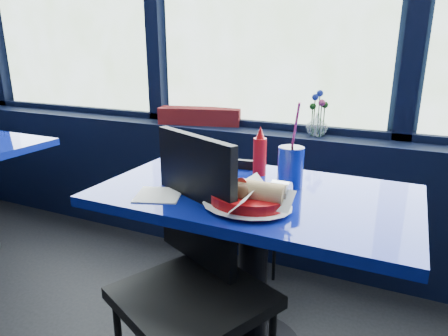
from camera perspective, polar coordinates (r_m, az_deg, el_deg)
window_sill at (r=2.53m, az=4.95°, el=-3.47°), size 5.00×0.26×0.80m
near_table at (r=1.62m, az=4.28°, el=-9.30°), size 1.20×0.70×0.75m
chair_near_front at (r=1.43m, az=-4.28°, el=-13.06°), size 0.59×0.59×0.99m
chair_near_back at (r=2.02m, az=1.54°, el=-7.19°), size 0.41×0.41×0.79m
planter_box at (r=2.59m, az=-3.46°, el=7.42°), size 0.54×0.25×0.11m
flower_vase at (r=2.30m, az=13.18°, el=6.39°), size 0.15×0.15×0.25m
food_basket at (r=1.36m, az=3.57°, el=-4.43°), size 0.35×0.35×0.10m
ketchup_bottle at (r=1.71m, az=5.13°, el=2.05°), size 0.06×0.06×0.21m
soda_cup at (r=1.58m, az=9.49°, el=0.28°), size 0.10×0.10×0.34m
napkin at (r=1.51m, az=-9.31°, el=-3.82°), size 0.21×0.21×0.00m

